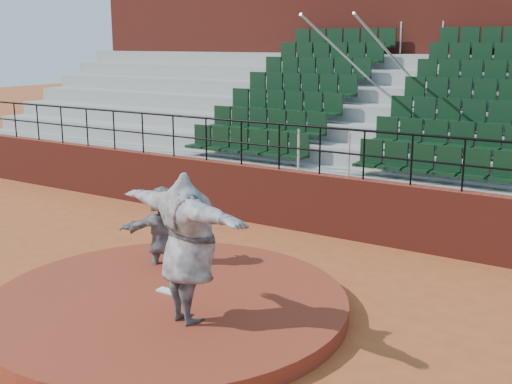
{
  "coord_description": "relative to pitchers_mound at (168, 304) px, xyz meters",
  "views": [
    {
      "loc": [
        6.08,
        -6.98,
        4.05
      ],
      "look_at": [
        0.0,
        2.5,
        1.4
      ],
      "focal_mm": 45.0,
      "sensor_mm": 36.0,
      "label": 1
    }
  ],
  "objects": [
    {
      "name": "boundary_wall",
      "position": [
        0.0,
        5.0,
        0.53
      ],
      "size": [
        24.0,
        0.3,
        1.3
      ],
      "primitive_type": "cube",
      "color": "maroon",
      "rests_on": "ground"
    },
    {
      "name": "wall_railing",
      "position": [
        0.0,
        5.0,
        1.9
      ],
      "size": [
        24.04,
        0.05,
        1.03
      ],
      "color": "black",
      "rests_on": "boundary_wall"
    },
    {
      "name": "press_box_facade",
      "position": [
        0.0,
        12.6,
        3.43
      ],
      "size": [
        24.0,
        3.0,
        7.1
      ],
      "primitive_type": "cube",
      "color": "maroon",
      "rests_on": "ground"
    },
    {
      "name": "fielder",
      "position": [
        -1.07,
        1.18,
        0.69
      ],
      "size": [
        1.42,
        1.4,
        1.63
      ],
      "primitive_type": "imported",
      "rotation": [
        0.0,
        0.0,
        3.91
      ],
      "color": "black",
      "rests_on": "ground"
    },
    {
      "name": "ground",
      "position": [
        0.0,
        0.0,
        -0.12
      ],
      "size": [
        90.0,
        90.0,
        0.0
      ],
      "primitive_type": "plane",
      "color": "#AE5127",
      "rests_on": "ground"
    },
    {
      "name": "seating_deck",
      "position": [
        0.0,
        8.65,
        1.32
      ],
      "size": [
        24.0,
        5.97,
        4.63
      ],
      "color": "#979892",
      "rests_on": "ground"
    },
    {
      "name": "pitcher",
      "position": [
        0.81,
        -0.49,
        1.18
      ],
      "size": [
        2.7,
        1.33,
        2.12
      ],
      "primitive_type": "imported",
      "rotation": [
        0.0,
        0.0,
        2.89
      ],
      "color": "black",
      "rests_on": "pitchers_mound"
    },
    {
      "name": "pitchers_mound",
      "position": [
        0.0,
        0.0,
        0.0
      ],
      "size": [
        5.5,
        5.5,
        0.25
      ],
      "primitive_type": "cylinder",
      "color": "maroon",
      "rests_on": "ground"
    },
    {
      "name": "pitching_rubber",
      "position": [
        0.0,
        0.15,
        0.14
      ],
      "size": [
        0.6,
        0.15,
        0.03
      ],
      "primitive_type": "cube",
      "color": "white",
      "rests_on": "pitchers_mound"
    }
  ]
}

